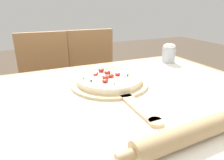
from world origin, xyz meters
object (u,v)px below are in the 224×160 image
object	(u,v)px
pizza_peel	(111,84)
pizza	(109,79)
rolling_pin	(183,135)
chair_right	(94,77)
chair_left	(47,83)
flour_cup	(169,53)

from	to	relation	value
pizza_peel	pizza	distance (m)	0.03
rolling_pin	chair_right	size ratio (longest dim) A/B	0.44
pizza_peel	rolling_pin	xyz separation A→B (m)	(0.01, -0.45, 0.02)
rolling_pin	chair_left	bearing A→B (deg)	100.76
pizza	rolling_pin	world-z (taller)	rolling_pin
pizza	flour_cup	world-z (taller)	flour_cup
pizza	flour_cup	xyz separation A→B (m)	(0.50, 0.19, 0.04)
pizza	chair_right	bearing A→B (deg)	76.75
chair_right	flour_cup	distance (m)	0.67
pizza_peel	rolling_pin	bearing A→B (deg)	-89.29
pizza_peel	rolling_pin	distance (m)	0.45
pizza_peel	rolling_pin	world-z (taller)	rolling_pin
chair_right	pizza	bearing A→B (deg)	-99.95
pizza	chair_right	size ratio (longest dim) A/B	0.34
rolling_pin	flour_cup	distance (m)	0.83
chair_left	pizza	bearing A→B (deg)	-70.64
chair_right	flour_cup	size ratio (longest dim) A/B	7.41
flour_cup	chair_left	bearing A→B (deg)	144.55
pizza	chair_right	distance (m)	0.76
chair_left	chair_right	bearing A→B (deg)	2.07
pizza_peel	flour_cup	world-z (taller)	flour_cup
chair_right	flour_cup	xyz separation A→B (m)	(0.33, -0.51, 0.28)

